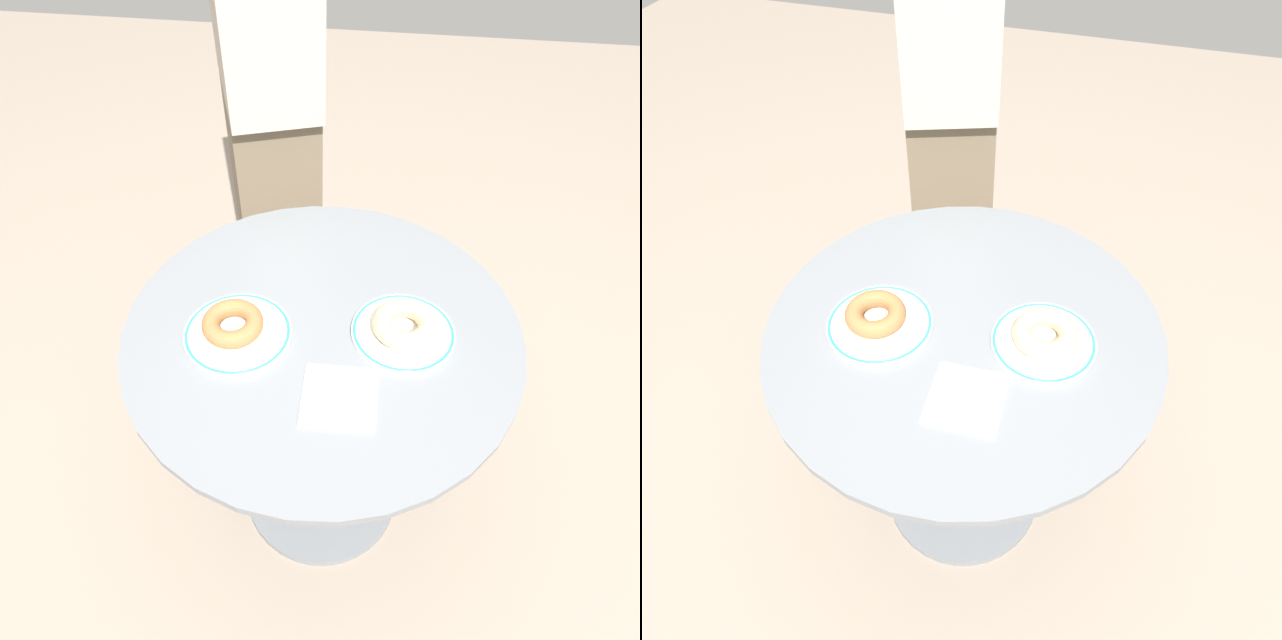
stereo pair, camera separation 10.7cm
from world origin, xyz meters
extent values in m
cube|color=gray|center=(0.00, 0.00, -0.01)|extent=(7.00, 7.00, 0.02)
cylinder|color=slate|center=(0.00, 0.00, 0.72)|extent=(0.78, 0.78, 0.02)
cylinder|color=slate|center=(0.00, 0.00, 0.37)|extent=(0.06, 0.06, 0.68)
cylinder|color=slate|center=(0.00, 0.00, 0.01)|extent=(0.44, 0.44, 0.03)
cylinder|color=white|center=(-0.16, -0.05, 0.73)|extent=(0.21, 0.21, 0.01)
torus|color=teal|center=(-0.16, -0.05, 0.74)|extent=(0.20, 0.20, 0.01)
cylinder|color=white|center=(0.16, 0.00, 0.73)|extent=(0.20, 0.20, 0.01)
torus|color=teal|center=(0.16, 0.00, 0.74)|extent=(0.20, 0.20, 0.01)
torus|color=#A36B3D|center=(-0.17, -0.04, 0.76)|extent=(0.12, 0.12, 0.04)
torus|color=#E0B789|center=(0.16, 0.00, 0.76)|extent=(0.16, 0.16, 0.04)
cube|color=white|center=(0.05, -0.16, 0.73)|extent=(0.14, 0.13, 0.01)
cube|color=brown|center=(-0.23, 0.63, 0.44)|extent=(0.32, 0.39, 0.88)
camera|label=1|loc=(0.10, -0.71, 1.54)|focal=30.92mm
camera|label=2|loc=(0.20, -0.69, 1.54)|focal=30.92mm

